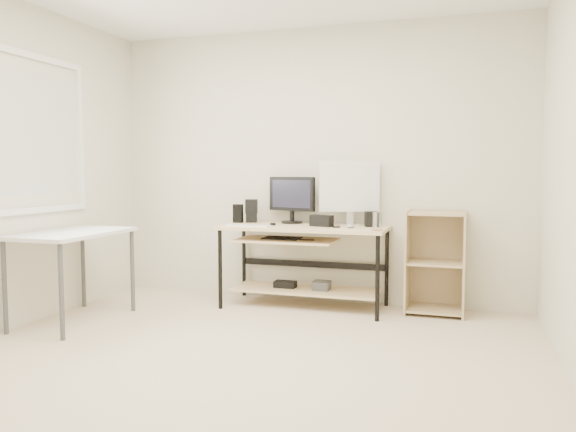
% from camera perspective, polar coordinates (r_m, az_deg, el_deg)
% --- Properties ---
extents(room, '(4.01, 4.01, 2.62)m').
position_cam_1_polar(room, '(3.60, -7.54, 5.71)').
color(room, beige).
rests_on(room, ground).
extents(desk, '(1.50, 0.65, 0.75)m').
position_cam_1_polar(desk, '(5.13, 1.42, -3.34)').
color(desk, beige).
rests_on(desk, ground).
extents(side_table, '(0.60, 1.00, 0.75)m').
position_cam_1_polar(side_table, '(4.93, -21.06, -2.41)').
color(side_table, white).
rests_on(side_table, ground).
extents(shelf_unit, '(0.50, 0.40, 0.90)m').
position_cam_1_polar(shelf_unit, '(5.10, 14.75, -4.50)').
color(shelf_unit, tan).
rests_on(shelf_unit, ground).
extents(black_monitor, '(0.48, 0.20, 0.44)m').
position_cam_1_polar(black_monitor, '(5.32, 0.40, 1.97)').
color(black_monitor, black).
rests_on(black_monitor, desk).
extents(white_imac, '(0.53, 0.27, 0.59)m').
position_cam_1_polar(white_imac, '(5.15, 6.23, 2.83)').
color(white_imac, silver).
rests_on(white_imac, desk).
extents(keyboard, '(0.42, 0.15, 0.01)m').
position_cam_1_polar(keyboard, '(5.04, -4.01, -0.98)').
color(keyboard, white).
rests_on(keyboard, desk).
extents(mouse, '(0.07, 0.11, 0.04)m').
position_cam_1_polar(mouse, '(4.93, 6.37, -0.99)').
color(mouse, '#A9A9AE').
rests_on(mouse, desk).
extents(center_speaker, '(0.22, 0.15, 0.10)m').
position_cam_1_polar(center_speaker, '(5.04, 3.43, -0.48)').
color(center_speaker, black).
rests_on(center_speaker, desk).
extents(speaker_left, '(0.14, 0.14, 0.22)m').
position_cam_1_polar(speaker_left, '(5.44, -3.73, 0.58)').
color(speaker_left, black).
rests_on(speaker_left, desk).
extents(speaker_right, '(0.14, 0.14, 0.13)m').
position_cam_1_polar(speaker_right, '(5.07, 8.48, -0.31)').
color(speaker_right, black).
rests_on(speaker_right, desk).
extents(audio_controller, '(0.09, 0.06, 0.18)m').
position_cam_1_polar(audio_controller, '(5.41, -5.10, 0.27)').
color(audio_controller, black).
rests_on(audio_controller, desk).
extents(volume_puck, '(0.07, 0.07, 0.02)m').
position_cam_1_polar(volume_puck, '(5.13, -1.55, -0.83)').
color(volume_puck, black).
rests_on(volume_puck, desk).
extents(smartphone, '(0.10, 0.13, 0.01)m').
position_cam_1_polar(smartphone, '(4.97, 4.88, -1.09)').
color(smartphone, black).
rests_on(smartphone, desk).
extents(coaster, '(0.11, 0.11, 0.01)m').
position_cam_1_polar(coaster, '(4.73, 9.04, -1.44)').
color(coaster, '#A37749').
rests_on(coaster, desk).
extents(drinking_glass, '(0.08, 0.08, 0.15)m').
position_cam_1_polar(drinking_glass, '(4.72, 9.05, -0.52)').
color(drinking_glass, white).
rests_on(drinking_glass, coaster).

